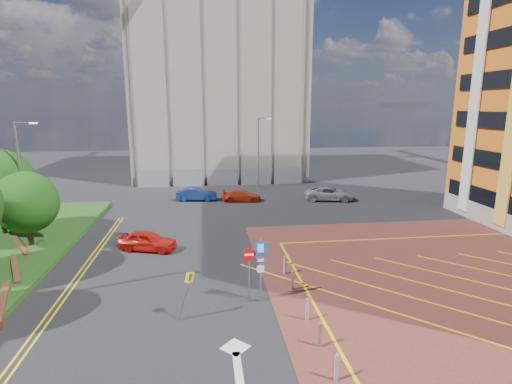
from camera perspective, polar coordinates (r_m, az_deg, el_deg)
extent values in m
plane|color=black|center=(19.14, -0.48, -16.83)|extent=(140.00, 140.00, 0.00)
cube|color=brown|center=(22.85, -32.39, -13.25)|extent=(1.86, 4.43, 0.40)
cube|color=brown|center=(26.68, -31.16, -9.55)|extent=(2.29, 4.27, 0.40)
cube|color=brown|center=(30.67, -30.60, -6.78)|extent=(2.69, 4.06, 0.40)
cylinder|color=#3D2B1C|center=(30.12, -29.59, -5.00)|extent=(0.36, 0.36, 1.80)
sphere|color=#143D0E|center=(29.64, -29.99, -1.29)|extent=(4.00, 4.00, 4.00)
cylinder|color=#3D2B1C|center=(33.92, -32.44, -3.17)|extent=(0.36, 0.36, 2.20)
cylinder|color=#9EA0A8|center=(31.63, -30.51, 1.45)|extent=(0.16, 0.16, 8.00)
cylinder|color=#9EA0A8|center=(31.02, -30.27, 8.54)|extent=(1.20, 0.10, 0.10)
cube|color=silver|center=(30.80, -29.23, 8.58)|extent=(0.50, 0.15, 0.12)
cylinder|color=#9EA0A8|center=(45.32, 0.34, 5.55)|extent=(0.16, 0.16, 8.00)
cylinder|color=#9EA0A8|center=(45.11, 1.11, 10.46)|extent=(1.20, 0.10, 0.10)
cube|color=silver|center=(45.21, 1.88, 10.42)|extent=(0.50, 0.15, 0.12)
cylinder|color=#9EA0A8|center=(19.38, 0.65, -11.17)|extent=(0.10, 0.10, 3.20)
cube|color=blue|center=(18.93, 0.67, -8.01)|extent=(0.60, 0.04, 0.60)
cube|color=white|center=(18.90, 0.68, -8.03)|extent=(0.30, 0.02, 0.42)
cube|color=blue|center=(19.14, 0.67, -9.69)|extent=(0.40, 0.04, 0.25)
cube|color=white|center=(19.12, 0.68, -9.72)|extent=(0.28, 0.02, 0.14)
cube|color=white|center=(19.32, 0.66, -10.93)|extent=(0.35, 0.04, 0.35)
cylinder|color=#9EA0A8|center=(19.42, -1.00, -11.92)|extent=(0.08, 0.08, 2.70)
cylinder|color=red|center=(18.97, -1.00, -8.93)|extent=(0.64, 0.04, 0.64)
cube|color=white|center=(18.95, -0.99, -8.96)|extent=(0.44, 0.02, 0.10)
cylinder|color=#9EA0A8|center=(18.37, -10.07, -14.49)|extent=(0.76, 0.08, 2.11)
cube|color=yellow|center=(17.94, -9.47, -11.95)|extent=(0.43, 0.43, 0.57)
cylinder|color=black|center=(15.21, 11.42, -23.55)|extent=(0.14, 0.14, 0.90)
cylinder|color=#9EA0A8|center=(16.78, 9.13, -19.69)|extent=(0.14, 0.14, 0.90)
cylinder|color=black|center=(18.44, 7.32, -16.48)|extent=(0.14, 0.14, 0.90)
cylinder|color=#9EA0A8|center=(21.04, 5.24, -12.62)|extent=(0.14, 0.14, 0.90)
cylinder|color=black|center=(22.83, 4.14, -10.54)|extent=(0.14, 0.14, 0.90)
cube|color=#ABA28C|center=(56.67, -5.45, 13.94)|extent=(21.20, 19.20, 22.00)
cube|color=orange|center=(59.25, -3.59, 19.72)|extent=(0.90, 0.90, 34.00)
cube|color=gray|center=(47.44, -3.58, 2.17)|extent=(21.60, 0.06, 2.00)
imported|color=red|center=(27.24, -15.24, -6.71)|extent=(4.09, 2.61, 1.30)
imported|color=navy|center=(40.23, -8.48, -0.28)|extent=(4.09, 1.77, 1.31)
imported|color=red|center=(39.55, -2.08, -0.52)|extent=(4.00, 2.00, 1.12)
imported|color=#B6B6BE|center=(40.57, 10.42, -0.21)|extent=(5.24, 3.17, 1.36)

